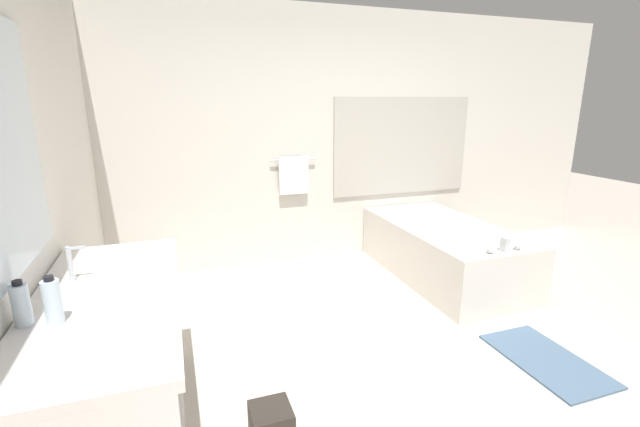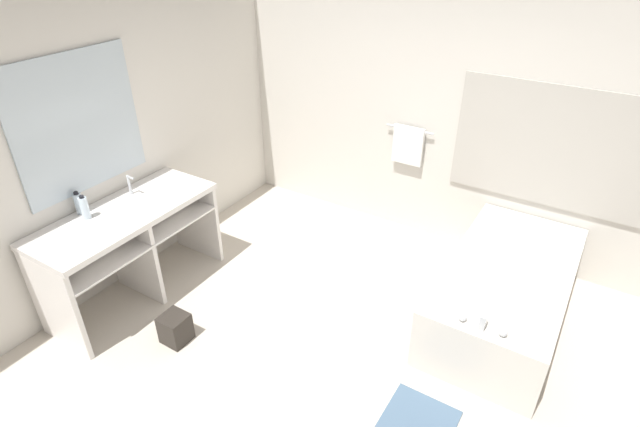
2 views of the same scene
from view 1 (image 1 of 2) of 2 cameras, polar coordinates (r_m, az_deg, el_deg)
The scene contains 9 objects.
ground_plane at distance 3.20m, azimuth 13.58°, elevation -18.91°, with size 16.00×16.00×0.00m, color beige.
wall_back_with_blinds at distance 4.71m, azimuth 0.13°, elevation 9.86°, with size 7.40×0.13×2.70m.
wall_left_with_mirror at distance 2.34m, azimuth -36.53°, elevation 2.05°, with size 0.08×7.40×2.70m.
vanity_counter at distance 2.40m, azimuth -25.83°, elevation -14.48°, with size 0.65×1.56×0.87m.
sink_faucet at distance 2.50m, azimuth -30.27°, elevation -5.87°, with size 0.09×0.04×0.18m.
bathtub at distance 4.54m, azimuth 16.10°, elevation -4.47°, with size 0.93×1.84×0.66m.
water_bottle_1 at distance 2.07m, azimuth -32.08°, elevation -9.94°, with size 0.07×0.07×0.21m.
water_bottle_2 at distance 2.13m, azimuth -35.00°, elevation -9.91°, with size 0.07×0.07×0.20m.
bath_mat at distance 3.51m, azimuth 27.92°, elevation -16.87°, with size 0.47×0.81×0.02m.
Camera 1 is at (-1.52, -2.20, 1.76)m, focal length 24.00 mm.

